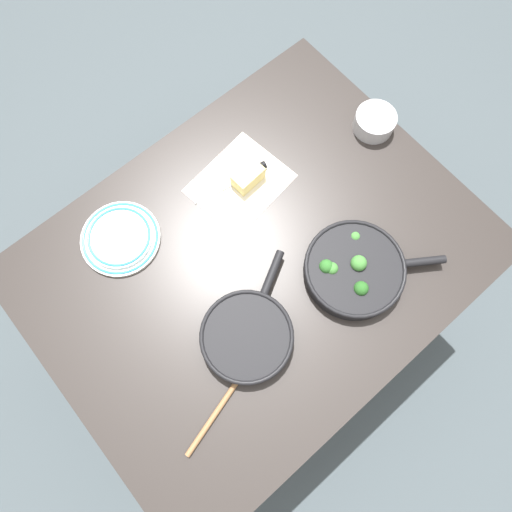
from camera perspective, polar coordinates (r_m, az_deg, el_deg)
The scene contains 10 objects.
ground_plane at distance 2.05m, azimuth 0.00°, elevation -6.25°, with size 14.00×14.00×0.00m, color #424C51.
dining_table_red at distance 1.42m, azimuth 0.00°, elevation -1.08°, with size 1.30×1.01×0.72m.
skillet_broccoli at distance 1.34m, azimuth 12.19°, elevation -1.62°, with size 0.37×0.30×0.07m.
skillet_eggs at distance 1.27m, azimuth -1.10°, elevation -9.97°, with size 0.37×0.26×0.05m.
wooden_spoon at distance 1.28m, azimuth -2.73°, elevation -15.88°, with size 0.34×0.12×0.02m.
parchment_sheet at distance 1.44m, azimuth -2.02°, elevation 9.09°, with size 0.31×0.27×0.00m.
grater_knife at distance 1.44m, azimuth -1.97°, elevation 9.87°, with size 0.25×0.08×0.02m.
cheese_block at distance 1.42m, azimuth -1.01°, elevation 9.85°, with size 0.10×0.06×0.05m.
dinner_plate_stack at distance 1.41m, azimuth -16.63°, elevation 2.20°, with size 0.24×0.24×0.03m.
prep_bowl_steel at distance 1.56m, azimuth 14.59°, elevation 15.91°, with size 0.13×0.13×0.06m.
Camera 1 is at (0.26, 0.30, 2.01)m, focal length 32.00 mm.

